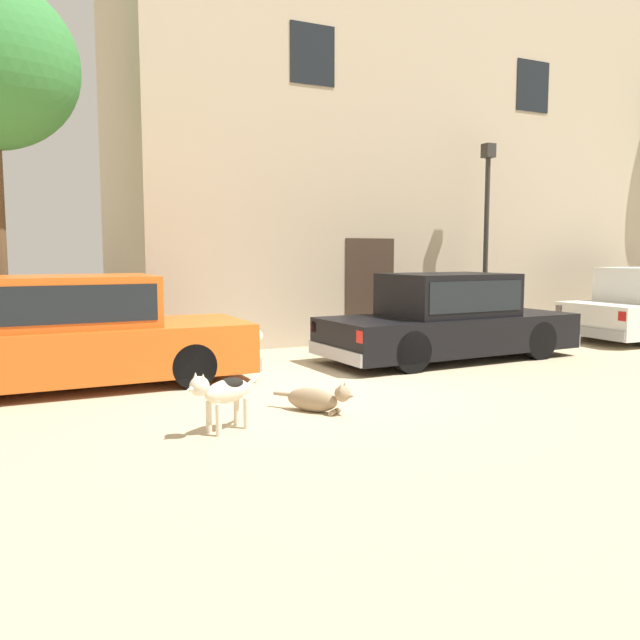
{
  "coord_description": "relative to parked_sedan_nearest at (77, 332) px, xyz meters",
  "views": [
    {
      "loc": [
        -3.42,
        -7.55,
        1.8
      ],
      "look_at": [
        0.18,
        0.2,
        0.9
      ],
      "focal_mm": 35.52,
      "sensor_mm": 36.0,
      "label": 1
    }
  ],
  "objects": [
    {
      "name": "street_lamp",
      "position": [
        8.04,
        1.38,
        1.81
      ],
      "size": [
        0.22,
        0.22,
        4.01
      ],
      "color": "#2D2B28",
      "rests_on": "ground_plane"
    },
    {
      "name": "ground_plane",
      "position": [
        2.83,
        -1.51,
        -0.74
      ],
      "size": [
        80.0,
        80.0,
        0.0
      ],
      "primitive_type": "plane",
      "color": "tan"
    },
    {
      "name": "apartment_block",
      "position": [
        7.58,
        5.34,
        3.32
      ],
      "size": [
        12.59,
        6.57,
        8.12
      ],
      "color": "tan",
      "rests_on": "ground_plane"
    },
    {
      "name": "stray_dog_tan",
      "position": [
        2.36,
        -2.65,
        -0.58
      ],
      "size": [
        0.69,
        0.87,
        0.37
      ],
      "rotation": [
        0.0,
        0.0,
        5.37
      ],
      "color": "#997F60",
      "rests_on": "ground_plane"
    },
    {
      "name": "parked_sedan_nearest",
      "position": [
        0.0,
        0.0,
        0.0
      ],
      "size": [
        4.73,
        1.86,
        1.5
      ],
      "rotation": [
        0.0,
        0.0,
        0.02
      ],
      "color": "#D15619",
      "rests_on": "ground_plane"
    },
    {
      "name": "parked_sedan_second",
      "position": [
        5.91,
        -0.27,
        -0.02
      ],
      "size": [
        4.68,
        1.91,
        1.46
      ],
      "rotation": [
        0.0,
        0.0,
        0.05
      ],
      "color": "black",
      "rests_on": "ground_plane"
    },
    {
      "name": "stray_dog_spotted",
      "position": [
        1.16,
        -2.98,
        -0.32
      ],
      "size": [
        0.9,
        0.46,
        0.65
      ],
      "rotation": [
        0.0,
        0.0,
        3.56
      ],
      "color": "beige",
      "rests_on": "ground_plane"
    }
  ]
}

